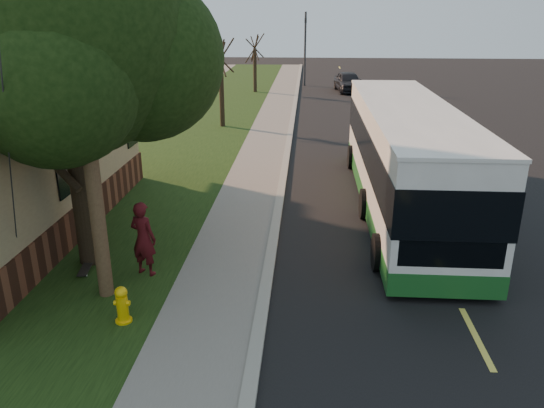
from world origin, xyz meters
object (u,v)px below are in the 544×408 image
at_px(bare_tree_near, 221,85).
at_px(traffic_signal, 305,44).
at_px(dumpster, 17,156).
at_px(skateboarder, 143,238).
at_px(transit_bus, 405,155).
at_px(skateboard_main, 86,268).
at_px(leafy_tree, 68,35).
at_px(distant_car, 348,82).
at_px(fire_hydrant, 122,305).
at_px(utility_pole, 79,71).
at_px(bare_tree_far, 255,64).

xyz_separation_m(bare_tree_near, traffic_signal, (4.00, 16.00, 1.01)).
relative_size(traffic_signal, dumpster, 2.93).
bearing_deg(skateboarder, traffic_signal, -75.39).
relative_size(transit_bus, skateboard_main, 13.50).
relative_size(leafy_tree, skateboard_main, 9.20).
distance_m(leafy_tree, skateboarder, 4.53).
bearing_deg(transit_bus, distant_car, 89.94).
xyz_separation_m(fire_hydrant, dumpster, (-6.90, 9.15, 0.30)).
relative_size(fire_hydrant, dumpster, 0.39).
height_order(leafy_tree, transit_bus, leafy_tree).
xyz_separation_m(bare_tree_near, distant_car, (7.23, 12.98, -1.43)).
bearing_deg(distant_car, traffic_signal, 130.05).
relative_size(fire_hydrant, utility_pole, 0.08).
distance_m(skateboarder, distant_car, 29.74).
bearing_deg(leafy_tree, skateboarder, -25.80).
height_order(fire_hydrant, bare_tree_near, bare_tree_near).
xyz_separation_m(leafy_tree, dumpster, (-5.33, 6.50, -4.43)).
bearing_deg(skateboard_main, traffic_signal, 81.72).
distance_m(bare_tree_near, skateboarder, 16.11).
xyz_separation_m(traffic_signal, skateboarder, (-3.24, -32.04, -2.24)).
bearing_deg(utility_pole, distant_car, 76.81).
height_order(skateboarder, distant_car, skateboarder).
relative_size(dumpster, distant_car, 0.45).
distance_m(dumpster, distant_car, 25.53).
bearing_deg(dumpster, bare_tree_far, 72.68).
bearing_deg(bare_tree_far, transit_bus, -73.89).
xyz_separation_m(dumpster, distant_car, (13.23, 21.83, -0.02)).
relative_size(bare_tree_near, dumpster, 2.29).
distance_m(leafy_tree, skateboard_main, 5.08).
distance_m(utility_pole, dumpster, 10.96).
height_order(bare_tree_far, traffic_signal, traffic_signal).
bearing_deg(bare_tree_far, fire_hydrant, -89.24).
xyz_separation_m(fire_hydrant, bare_tree_far, (-0.40, 30.00, 1.57)).
relative_size(bare_tree_near, bare_tree_far, 1.07).
relative_size(bare_tree_far, traffic_signal, 0.73).
distance_m(bare_tree_far, traffic_signal, 5.44).
distance_m(bare_tree_near, traffic_signal, 16.52).
relative_size(bare_tree_far, distant_car, 0.96).
bearing_deg(traffic_signal, fire_hydrant, -95.21).
height_order(bare_tree_far, dumpster, bare_tree_far).
relative_size(bare_tree_near, traffic_signal, 0.78).
relative_size(leafy_tree, bare_tree_far, 1.94).
bearing_deg(skateboard_main, distant_car, 74.78).
height_order(leafy_tree, traffic_signal, leafy_tree).
xyz_separation_m(leafy_tree, skateboard_main, (0.01, -0.64, -5.04)).
xyz_separation_m(fire_hydrant, transit_bus, (6.30, 6.80, 1.22)).
height_order(traffic_signal, dumpster, traffic_signal).
bearing_deg(skateboard_main, transit_bus, 31.42).
height_order(fire_hydrant, dumpster, dumpster).
relative_size(bare_tree_near, skateboarder, 2.51).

